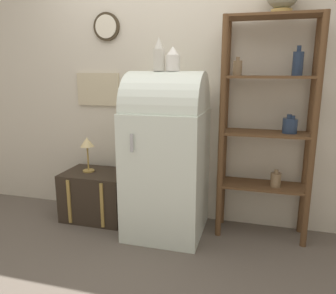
% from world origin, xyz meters
% --- Properties ---
extents(ground_plane, '(12.00, 12.00, 0.00)m').
position_xyz_m(ground_plane, '(0.00, 0.00, 0.00)').
color(ground_plane, '#60564C').
extents(wall_back, '(7.00, 0.09, 2.70)m').
position_xyz_m(wall_back, '(-0.00, 0.57, 1.35)').
color(wall_back, beige).
rests_on(wall_back, ground_plane).
extents(refrigerator, '(0.65, 0.71, 1.42)m').
position_xyz_m(refrigerator, '(-0.00, 0.21, 0.74)').
color(refrigerator, silver).
rests_on(refrigerator, ground_plane).
extents(suitcase_trunk, '(0.61, 0.45, 0.47)m').
position_xyz_m(suitcase_trunk, '(-0.73, 0.29, 0.23)').
color(suitcase_trunk, '#33281E').
rests_on(suitcase_trunk, ground_plane).
extents(shelf_unit, '(0.76, 0.31, 1.85)m').
position_xyz_m(shelf_unit, '(0.83, 0.37, 1.04)').
color(shelf_unit, brown).
rests_on(shelf_unit, ground_plane).
extents(vase_left, '(0.09, 0.09, 0.27)m').
position_xyz_m(vase_left, '(-0.06, 0.20, 1.55)').
color(vase_left, beige).
rests_on(vase_left, refrigerator).
extents(vase_center, '(0.12, 0.12, 0.19)m').
position_xyz_m(vase_center, '(0.05, 0.22, 1.51)').
color(vase_center, white).
rests_on(vase_center, refrigerator).
extents(desk_lamp, '(0.13, 0.13, 0.34)m').
position_xyz_m(desk_lamp, '(-0.81, 0.29, 0.73)').
color(desk_lamp, '#AD8942').
rests_on(desk_lamp, suitcase_trunk).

